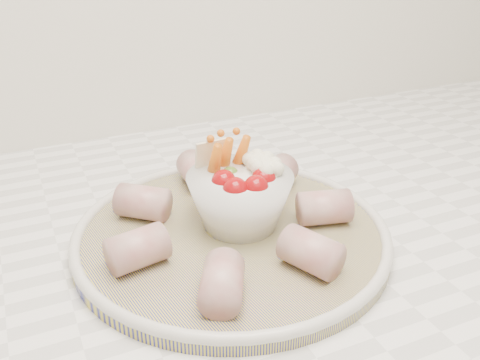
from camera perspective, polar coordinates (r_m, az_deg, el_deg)
name	(u,v)px	position (r m, az deg, el deg)	size (l,w,h in m)	color
serving_platter	(232,234)	(0.58, -0.91, -5.74)	(0.39, 0.39, 0.02)	navy
veggie_bowl	(241,195)	(0.57, 0.06, -1.64)	(0.11, 0.11, 0.10)	white
cured_meat_rolls	(230,215)	(0.57, -1.04, -3.78)	(0.27, 0.28, 0.04)	#A34A4B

